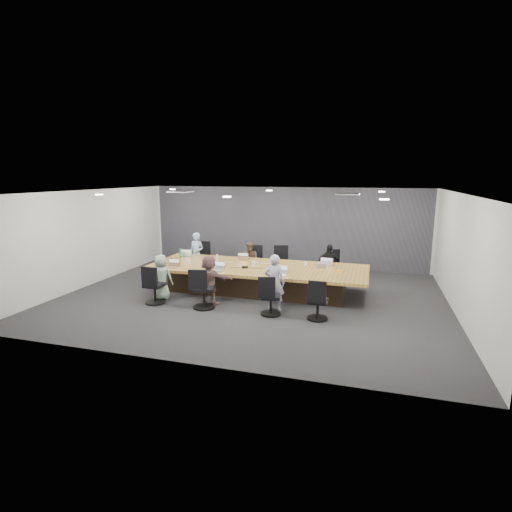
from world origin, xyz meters
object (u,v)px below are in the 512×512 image
(chair_0, at_px, (201,260))
(person_3, at_px, (329,265))
(person_1, at_px, (251,260))
(laptop_4, at_px, (171,267))
(snack_packet, at_px, (340,271))
(chair_4, at_px, (155,288))
(laptop_0, at_px, (189,255))
(bottle_green_left, at_px, (181,253))
(laptop_6, at_px, (280,275))
(canvas_bag, at_px, (321,266))
(chair_1, at_px, (254,264))
(chair_6, at_px, (271,300))
(conference_table, at_px, (257,278))
(person_6, at_px, (274,283))
(chair_3, at_px, (330,269))
(stapler, at_px, (245,267))
(person_5, at_px, (209,280))
(bottle_clear, at_px, (217,258))
(bottle_green_right, at_px, (273,264))
(laptop_3, at_px, (327,264))
(person_4, at_px, (161,277))
(chair_5, at_px, (204,292))
(mug_brown, at_px, (171,259))
(chair_7, at_px, (318,304))
(person_0, at_px, (197,254))
(laptop_5, at_px, (217,270))
(chair_2, at_px, (277,265))

(chair_0, distance_m, person_3, 4.29)
(person_1, distance_m, laptop_4, 2.69)
(laptop_4, distance_m, snack_packet, 4.56)
(chair_4, height_order, person_3, person_3)
(laptop_0, relative_size, bottle_green_left, 1.22)
(laptop_6, distance_m, canvas_bag, 1.42)
(chair_1, height_order, person_1, person_1)
(chair_6, xyz_separation_m, snack_packet, (1.44, 1.68, 0.39))
(conference_table, distance_m, person_6, 1.61)
(snack_packet, bearing_deg, chair_3, 104.55)
(stapler, bearing_deg, person_3, 19.44)
(person_5, distance_m, stapler, 1.21)
(bottle_clear, bearing_deg, laptop_0, 156.71)
(chair_3, relative_size, bottle_green_right, 2.88)
(chair_3, relative_size, laptop_3, 2.21)
(person_1, bearing_deg, snack_packet, -13.75)
(laptop_4, bearing_deg, chair_6, -24.74)
(chair_6, height_order, laptop_6, laptop_6)
(person_4, bearing_deg, canvas_bag, -168.97)
(chair_5, relative_size, snack_packet, 4.48)
(laptop_4, xyz_separation_m, bottle_clear, (0.91, 1.11, 0.09))
(person_3, bearing_deg, mug_brown, -168.97)
(conference_table, relative_size, chair_0, 7.05)
(chair_7, relative_size, stapler, 4.47)
(mug_brown, height_order, canvas_bag, canvas_bag)
(person_0, bearing_deg, person_6, -30.81)
(person_4, bearing_deg, stapler, -163.88)
(chair_7, height_order, snack_packet, snack_packet)
(chair_0, relative_size, canvas_bag, 3.34)
(laptop_0, relative_size, person_1, 0.29)
(person_1, xyz_separation_m, bottle_green_left, (-1.95, -0.90, 0.29))
(person_4, distance_m, bottle_green_left, 1.85)
(chair_1, bearing_deg, laptop_4, 54.11)
(laptop_0, bearing_deg, laptop_5, 127.85)
(laptop_0, distance_m, person_3, 4.31)
(laptop_6, bearing_deg, person_4, -171.86)
(laptop_5, distance_m, mug_brown, 1.96)
(laptop_4, bearing_deg, person_5, -30.38)
(chair_1, relative_size, person_4, 0.64)
(laptop_5, bearing_deg, bottle_green_right, 18.89)
(laptop_4, distance_m, laptop_6, 3.05)
(person_6, xyz_separation_m, laptop_6, (0.00, 0.55, 0.06))
(chair_1, distance_m, bottle_green_left, 2.37)
(chair_3, relative_size, canvas_bag, 2.99)
(bottle_clear, bearing_deg, person_3, 18.35)
(chair_0, distance_m, bottle_clear, 1.84)
(chair_1, relative_size, snack_packet, 4.15)
(chair_2, height_order, laptop_3, chair_2)
(chair_2, distance_m, laptop_4, 3.48)
(chair_5, distance_m, chair_6, 1.69)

